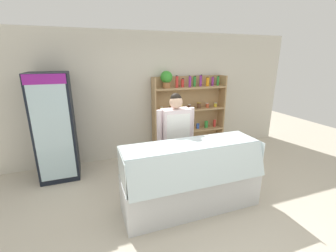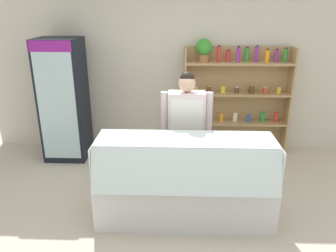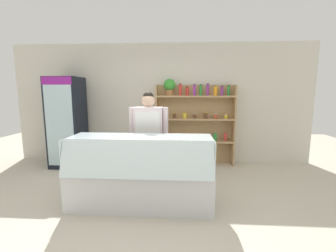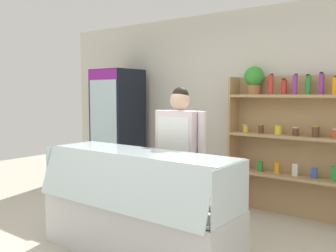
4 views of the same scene
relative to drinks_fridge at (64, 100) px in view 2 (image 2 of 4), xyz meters
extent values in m
plane|color=beige|center=(2.00, -1.81, -0.97)|extent=(12.00, 12.00, 0.00)
cube|color=beige|center=(2.00, 0.50, 0.38)|extent=(6.80, 0.10, 2.70)
cube|color=black|center=(0.00, 0.01, 0.00)|extent=(0.66, 0.63, 1.94)
cube|color=silver|center=(0.00, -0.31, 0.00)|extent=(0.58, 0.01, 1.74)
cube|color=#8C1E8C|center=(0.00, -0.31, 0.88)|extent=(0.62, 0.01, 0.16)
cylinder|color=#9E6623|center=(-0.20, -0.25, -0.64)|extent=(0.06, 0.06, 0.16)
cylinder|color=#2D8C38|center=(-0.07, -0.25, -0.63)|extent=(0.06, 0.06, 0.17)
cylinder|color=silver|center=(0.07, -0.25, -0.61)|extent=(0.07, 0.07, 0.21)
cylinder|color=orange|center=(0.20, -0.25, -0.62)|extent=(0.06, 0.06, 0.20)
cylinder|color=purple|center=(-0.18, -0.25, -0.10)|extent=(0.07, 0.07, 0.22)
cylinder|color=purple|center=(0.00, -0.25, -0.12)|extent=(0.06, 0.06, 0.16)
cylinder|color=#3356B2|center=(0.18, -0.25, -0.13)|extent=(0.05, 0.05, 0.16)
cylinder|color=#2D8C38|center=(-0.18, -0.25, 0.40)|extent=(0.05, 0.05, 0.18)
cylinder|color=purple|center=(0.00, -0.25, 0.41)|extent=(0.07, 0.07, 0.22)
cylinder|color=silver|center=(0.18, -0.25, 0.39)|extent=(0.06, 0.06, 0.17)
cube|color=tan|center=(2.78, 0.40, -0.08)|extent=(1.73, 0.02, 1.78)
cube|color=tan|center=(1.93, 0.26, -0.08)|extent=(0.03, 0.28, 1.78)
cube|color=tan|center=(3.63, 0.26, -0.08)|extent=(0.03, 0.28, 1.78)
cube|color=tan|center=(2.78, 0.26, -0.43)|extent=(1.67, 0.28, 0.04)
cube|color=tan|center=(2.78, 0.26, 0.06)|extent=(1.67, 0.28, 0.04)
cube|color=tan|center=(2.78, 0.26, 0.56)|extent=(1.67, 0.28, 0.04)
cylinder|color=#996038|center=(2.22, 0.26, 0.64)|extent=(0.17, 0.17, 0.12)
sphere|color=green|center=(2.22, 0.26, 0.81)|extent=(0.26, 0.26, 0.26)
cylinder|color=red|center=(2.45, 0.24, 0.70)|extent=(0.06, 0.06, 0.24)
cylinder|color=black|center=(2.45, 0.26, 0.83)|extent=(0.04, 0.04, 0.02)
cylinder|color=red|center=(2.60, 0.29, 0.67)|extent=(0.07, 0.07, 0.18)
cylinder|color=black|center=(2.60, 0.26, 0.77)|extent=(0.04, 0.04, 0.02)
cylinder|color=purple|center=(2.76, 0.24, 0.69)|extent=(0.06, 0.06, 0.23)
cylinder|color=black|center=(2.76, 0.26, 0.82)|extent=(0.04, 0.04, 0.02)
cylinder|color=#2D8C38|center=(2.89, 0.29, 0.69)|extent=(0.06, 0.06, 0.22)
cylinder|color=black|center=(2.89, 0.26, 0.81)|extent=(0.04, 0.04, 0.02)
cylinder|color=purple|center=(3.05, 0.29, 0.70)|extent=(0.06, 0.06, 0.25)
cylinder|color=black|center=(3.05, 0.26, 0.83)|extent=(0.04, 0.04, 0.02)
cylinder|color=orange|center=(3.21, 0.25, 0.68)|extent=(0.07, 0.07, 0.20)
cylinder|color=black|center=(3.21, 0.26, 0.78)|extent=(0.05, 0.05, 0.02)
cylinder|color=purple|center=(3.35, 0.28, 0.68)|extent=(0.06, 0.06, 0.20)
cylinder|color=black|center=(3.35, 0.26, 0.78)|extent=(0.04, 0.04, 0.02)
cylinder|color=#2D8C38|center=(3.49, 0.28, 0.68)|extent=(0.06, 0.06, 0.21)
cylinder|color=black|center=(3.49, 0.26, 0.80)|extent=(0.04, 0.04, 0.02)
cylinder|color=yellow|center=(2.11, 0.27, 0.12)|extent=(0.07, 0.07, 0.09)
cylinder|color=silver|center=(2.11, 0.26, 0.17)|extent=(0.07, 0.07, 0.01)
cylinder|color=brown|center=(2.32, 0.26, 0.13)|extent=(0.07, 0.07, 0.10)
cylinder|color=gold|center=(2.32, 0.26, 0.19)|extent=(0.07, 0.07, 0.01)
cylinder|color=yellow|center=(2.55, 0.27, 0.14)|extent=(0.09, 0.09, 0.11)
cylinder|color=gold|center=(2.55, 0.26, 0.20)|extent=(0.09, 0.09, 0.01)
cylinder|color=brown|center=(2.77, 0.26, 0.13)|extent=(0.08, 0.08, 0.09)
cylinder|color=silver|center=(2.77, 0.26, 0.18)|extent=(0.08, 0.08, 0.01)
cylinder|color=brown|center=(3.01, 0.25, 0.14)|extent=(0.09, 0.09, 0.12)
cylinder|color=gold|center=(3.01, 0.26, 0.20)|extent=(0.09, 0.09, 0.01)
cylinder|color=#BF4C2D|center=(3.23, 0.24, 0.13)|extent=(0.08, 0.08, 0.10)
cylinder|color=silver|center=(3.23, 0.26, 0.18)|extent=(0.08, 0.08, 0.01)
cylinder|color=yellow|center=(3.45, 0.26, 0.12)|extent=(0.07, 0.07, 0.08)
cylinder|color=silver|center=(3.45, 0.26, 0.17)|extent=(0.07, 0.07, 0.01)
cube|color=red|center=(2.10, 0.26, -0.34)|extent=(0.08, 0.04, 0.15)
cube|color=#2D8C38|center=(2.33, 0.26, -0.35)|extent=(0.07, 0.04, 0.13)
cube|color=orange|center=(2.55, 0.26, -0.35)|extent=(0.06, 0.04, 0.14)
cube|color=silver|center=(2.78, 0.26, -0.34)|extent=(0.07, 0.04, 0.15)
cube|color=#3356B2|center=(3.01, 0.26, -0.36)|extent=(0.06, 0.04, 0.12)
cube|color=#2D8C38|center=(3.23, 0.26, -0.33)|extent=(0.08, 0.05, 0.17)
cube|color=red|center=(3.46, 0.26, -0.33)|extent=(0.05, 0.04, 0.17)
cube|color=silver|center=(1.92, -1.66, -0.69)|extent=(2.01, 0.66, 0.55)
cube|color=white|center=(1.92, -1.66, -0.40)|extent=(1.95, 0.60, 0.03)
cube|color=silver|center=(1.92, -1.98, -0.19)|extent=(1.97, 0.16, 0.47)
cube|color=silver|center=(1.92, -1.61, 0.03)|extent=(1.97, 0.50, 0.01)
cube|color=silver|center=(0.92, -1.66, -0.19)|extent=(0.01, 0.62, 0.45)
cube|color=silver|center=(2.91, -1.66, -0.19)|extent=(0.01, 0.62, 0.45)
cube|color=beige|center=(1.13, -1.59, -0.36)|extent=(0.16, 0.11, 0.06)
cube|color=white|center=(1.13, -1.78, -0.36)|extent=(0.05, 0.03, 0.02)
cube|color=tan|center=(1.45, -1.59, -0.36)|extent=(0.16, 0.11, 0.05)
cube|color=white|center=(1.45, -1.78, -0.36)|extent=(0.05, 0.03, 0.02)
cube|color=beige|center=(1.76, -1.59, -0.36)|extent=(0.17, 0.13, 0.04)
cube|color=white|center=(1.76, -1.78, -0.36)|extent=(0.05, 0.03, 0.02)
cube|color=tan|center=(2.08, -1.59, -0.36)|extent=(0.17, 0.11, 0.04)
cube|color=white|center=(2.08, -1.78, -0.36)|extent=(0.05, 0.03, 0.02)
cube|color=beige|center=(2.39, -1.59, -0.36)|extent=(0.16, 0.12, 0.05)
cube|color=white|center=(2.39, -1.78, -0.36)|extent=(0.05, 0.03, 0.02)
cube|color=tan|center=(2.71, -1.59, -0.36)|extent=(0.16, 0.13, 0.04)
cube|color=white|center=(2.71, -1.78, -0.36)|extent=(0.05, 0.03, 0.02)
cylinder|color=tan|center=(1.09, -1.76, -0.31)|extent=(0.21, 0.18, 0.14)
cylinder|color=#C1706B|center=(1.31, -1.76, -0.31)|extent=(0.19, 0.18, 0.15)
cylinder|color=#A35B4C|center=(1.53, -1.76, -0.30)|extent=(0.20, 0.18, 0.16)
cylinder|color=white|center=(2.42, -1.74, -0.29)|extent=(0.07, 0.07, 0.18)
cylinder|color=white|center=(2.52, -1.74, -0.27)|extent=(0.07, 0.07, 0.22)
cylinder|color=#383D51|center=(1.83, -1.00, -0.59)|extent=(0.13, 0.13, 0.75)
cylinder|color=#383D51|center=(2.04, -1.00, -0.59)|extent=(0.13, 0.13, 0.75)
cube|color=silver|center=(1.94, -1.00, 0.09)|extent=(0.47, 0.24, 0.62)
cube|color=white|center=(1.94, -1.12, -0.24)|extent=(0.39, 0.01, 1.16)
cylinder|color=silver|center=(1.65, -1.00, 0.13)|extent=(0.09, 0.09, 0.56)
cylinder|color=silver|center=(2.22, -1.00, 0.13)|extent=(0.09, 0.09, 0.56)
sphere|color=#D8AD8E|center=(1.94, -1.00, 0.52)|extent=(0.21, 0.21, 0.21)
sphere|color=black|center=(1.94, -0.99, 0.57)|extent=(0.18, 0.18, 0.18)
camera|label=1|loc=(0.60, -4.30, 1.19)|focal=24.00mm
camera|label=2|loc=(1.85, -4.97, 1.42)|focal=35.00mm
camera|label=3|loc=(2.49, -4.69, 0.65)|focal=24.00mm
camera|label=4|loc=(4.27, -4.28, 0.59)|focal=40.00mm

